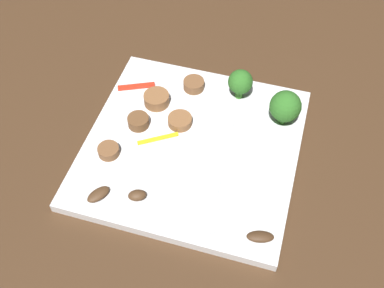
# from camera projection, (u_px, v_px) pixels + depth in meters

# --- Properties ---
(ground_plane) EXTENTS (1.40, 1.40, 0.00)m
(ground_plane) POSITION_uv_depth(u_px,v_px,m) (192.00, 150.00, 0.63)
(ground_plane) COLOR #422B19
(plate) EXTENTS (0.27, 0.27, 0.01)m
(plate) POSITION_uv_depth(u_px,v_px,m) (192.00, 147.00, 0.63)
(plate) COLOR white
(plate) RESTS_ON ground_plane
(fork) EXTENTS (0.18, 0.02, 0.00)m
(fork) POSITION_uv_depth(u_px,v_px,m) (219.00, 179.00, 0.58)
(fork) COLOR silver
(fork) RESTS_ON plate
(broccoli_floret_0) EXTENTS (0.03, 0.03, 0.05)m
(broccoli_floret_0) POSITION_uv_depth(u_px,v_px,m) (240.00, 82.00, 0.65)
(broccoli_floret_0) COLOR #347525
(broccoli_floret_0) RESTS_ON plate
(broccoli_floret_1) EXTENTS (0.04, 0.04, 0.05)m
(broccoli_floret_1) POSITION_uv_depth(u_px,v_px,m) (285.00, 107.00, 0.62)
(broccoli_floret_1) COLOR #347525
(broccoli_floret_1) RESTS_ON plate
(sausage_slice_0) EXTENTS (0.03, 0.03, 0.01)m
(sausage_slice_0) POSITION_uv_depth(u_px,v_px,m) (138.00, 121.00, 0.63)
(sausage_slice_0) COLOR brown
(sausage_slice_0) RESTS_ON plate
(sausage_slice_1) EXTENTS (0.03, 0.03, 0.01)m
(sausage_slice_1) POSITION_uv_depth(u_px,v_px,m) (194.00, 85.00, 0.68)
(sausage_slice_1) COLOR brown
(sausage_slice_1) RESTS_ON plate
(sausage_slice_2) EXTENTS (0.04, 0.04, 0.01)m
(sausage_slice_2) POSITION_uv_depth(u_px,v_px,m) (109.00, 151.00, 0.61)
(sausage_slice_2) COLOR brown
(sausage_slice_2) RESTS_ON plate
(sausage_slice_3) EXTENTS (0.04, 0.04, 0.01)m
(sausage_slice_3) POSITION_uv_depth(u_px,v_px,m) (180.00, 121.00, 0.64)
(sausage_slice_3) COLOR brown
(sausage_slice_3) RESTS_ON plate
(sausage_slice_4) EXTENTS (0.05, 0.05, 0.02)m
(sausage_slice_4) POSITION_uv_depth(u_px,v_px,m) (157.00, 99.00, 0.66)
(sausage_slice_4) COLOR brown
(sausage_slice_4) RESTS_ON plate
(mushroom_0) EXTENTS (0.02, 0.03, 0.01)m
(mushroom_0) POSITION_uv_depth(u_px,v_px,m) (260.00, 237.00, 0.53)
(mushroom_0) COLOR #422B19
(mushroom_0) RESTS_ON plate
(mushroom_1) EXTENTS (0.03, 0.03, 0.01)m
(mushroom_1) POSITION_uv_depth(u_px,v_px,m) (98.00, 194.00, 0.57)
(mushroom_1) COLOR #4C331E
(mushroom_1) RESTS_ON plate
(mushroom_2) EXTENTS (0.02, 0.03, 0.01)m
(mushroom_2) POSITION_uv_depth(u_px,v_px,m) (137.00, 195.00, 0.57)
(mushroom_2) COLOR #4C331E
(mushroom_2) RESTS_ON plate
(pepper_strip_0) EXTENTS (0.03, 0.05, 0.00)m
(pepper_strip_0) POSITION_uv_depth(u_px,v_px,m) (136.00, 86.00, 0.68)
(pepper_strip_0) COLOR red
(pepper_strip_0) RESTS_ON plate
(pepper_strip_1) EXTENTS (0.03, 0.05, 0.00)m
(pepper_strip_1) POSITION_uv_depth(u_px,v_px,m) (158.00, 139.00, 0.62)
(pepper_strip_1) COLOR yellow
(pepper_strip_1) RESTS_ON plate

